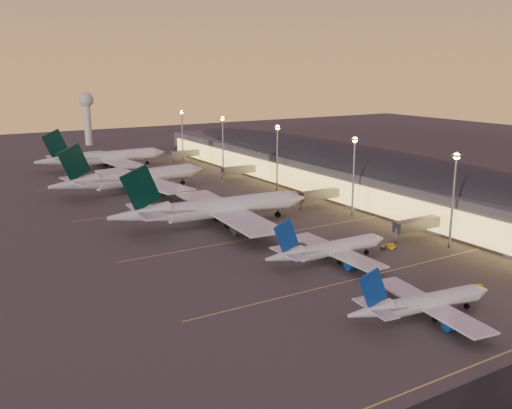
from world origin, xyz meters
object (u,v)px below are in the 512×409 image
at_px(airliner_wide_far, 104,158).
at_px(baggage_tug_a, 462,298).
at_px(airliner_wide_near, 214,209).
at_px(radar_tower, 87,110).
at_px(baggage_tug_c, 389,247).
at_px(baggage_tug_b, 480,288).
at_px(airliner_narrow_south, 422,303).
at_px(airliner_narrow_north, 328,249).
at_px(airliner_wide_mid, 133,178).

height_order(airliner_wide_far, baggage_tug_a, airliner_wide_far).
distance_m(airliner_wide_near, radar_tower, 208.64).
height_order(baggage_tug_a, baggage_tug_c, baggage_tug_a).
distance_m(airliner_wide_near, baggage_tug_c, 54.07).
xyz_separation_m(baggage_tug_a, baggage_tug_b, (8.02, 1.86, -0.09)).
height_order(airliner_narrow_south, baggage_tug_a, airliner_narrow_south).
height_order(airliner_narrow_north, baggage_tug_c, airliner_narrow_north).
bearing_deg(airliner_narrow_north, baggage_tug_b, -61.43).
bearing_deg(baggage_tug_a, airliner_wide_near, 93.80).
distance_m(airliner_narrow_south, baggage_tug_c, 43.87).
bearing_deg(airliner_narrow_north, baggage_tug_c, 1.07).
bearing_deg(radar_tower, airliner_narrow_north, -92.17).
relative_size(airliner_wide_far, radar_tower, 1.98).
height_order(airliner_wide_mid, baggage_tug_b, airliner_wide_mid).
distance_m(airliner_narrow_south, airliner_wide_far, 197.49).
xyz_separation_m(airliner_narrow_north, radar_tower, (9.56, 252.38, 18.50)).
bearing_deg(airliner_wide_mid, airliner_narrow_south, -95.22).
bearing_deg(airliner_wide_mid, airliner_narrow_north, -91.35).
height_order(airliner_narrow_south, airliner_narrow_north, airliner_narrow_north).
xyz_separation_m(radar_tower, baggage_tug_a, (-0.70, -286.10, -21.33)).
distance_m(airliner_narrow_south, airliner_wide_mid, 140.33).
xyz_separation_m(airliner_wide_near, airliner_wide_far, (0.90, 116.95, -0.07)).
bearing_deg(airliner_wide_far, airliner_wide_near, -94.60).
bearing_deg(airliner_wide_far, radar_tower, 74.92).
height_order(airliner_wide_mid, baggage_tug_c, airliner_wide_mid).
bearing_deg(airliner_wide_near, radar_tower, 89.07).
distance_m(airliner_narrow_north, baggage_tug_c, 20.96).
relative_size(airliner_wide_near, radar_tower, 2.00).
xyz_separation_m(airliner_narrow_north, airliner_wide_near, (-8.74, 45.20, 1.98)).
height_order(airliner_narrow_south, baggage_tug_c, airliner_narrow_south).
height_order(airliner_narrow_north, airliner_wide_far, airliner_wide_far).
height_order(airliner_narrow_north, airliner_wide_near, airliner_wide_near).
xyz_separation_m(airliner_wide_far, baggage_tug_a, (16.71, -195.87, -4.74)).
bearing_deg(airliner_wide_mid, radar_tower, 72.22).
height_order(radar_tower, baggage_tug_c, radar_tower).
xyz_separation_m(airliner_narrow_north, airliner_wide_far, (-7.85, 162.14, 1.91)).
xyz_separation_m(airliner_wide_near, baggage_tug_b, (25.63, -77.06, -4.90)).
bearing_deg(airliner_wide_far, baggage_tug_c, -84.14).
bearing_deg(airliner_narrow_north, airliner_wide_near, 101.61).
xyz_separation_m(airliner_narrow_north, baggage_tug_a, (8.86, -33.72, -2.83)).
bearing_deg(airliner_wide_far, airliner_wide_mid, -100.01).
bearing_deg(airliner_wide_near, airliner_wide_mid, 98.90).
bearing_deg(baggage_tug_c, airliner_wide_near, 136.83).
bearing_deg(baggage_tug_a, airliner_wide_mid, 90.50).
xyz_separation_m(airliner_narrow_south, baggage_tug_b, (21.81, 3.44, -2.64)).
bearing_deg(airliner_wide_far, airliner_narrow_south, -93.31).
height_order(airliner_wide_far, baggage_tug_c, airliner_wide_far).
bearing_deg(airliner_narrow_north, radar_tower, 88.49).
bearing_deg(airliner_wide_near, baggage_tug_b, -67.49).
bearing_deg(airliner_wide_near, airliner_narrow_south, -83.17).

